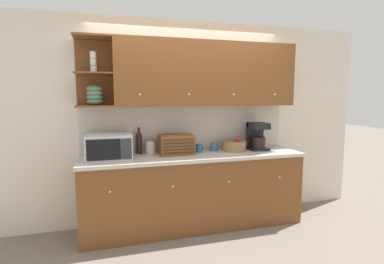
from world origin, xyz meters
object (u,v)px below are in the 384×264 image
at_px(storage_canister, 151,147).
at_px(coffee_maker, 257,136).
at_px(bread_box, 176,144).
at_px(mug_blue_second, 214,147).
at_px(microwave, 109,146).
at_px(fruit_basket, 234,146).
at_px(wine_bottle, 139,142).
at_px(mug, 199,148).

xyz_separation_m(storage_canister, coffee_maker, (1.42, -0.11, 0.10)).
xyz_separation_m(bread_box, mug_blue_second, (0.53, 0.08, -0.07)).
xyz_separation_m(microwave, bread_box, (0.81, 0.04, -0.02)).
bearing_deg(mug_blue_second, bread_box, -171.73).
relative_size(mug_blue_second, coffee_maker, 0.29).
relative_size(microwave, fruit_basket, 1.61).
distance_m(bread_box, mug_blue_second, 0.54).
xyz_separation_m(wine_bottle, mug_blue_second, (0.97, -0.08, -0.10)).
height_order(microwave, mug_blue_second, microwave).
xyz_separation_m(wine_bottle, fruit_basket, (1.23, -0.13, -0.08)).
bearing_deg(microwave, fruit_basket, 2.41).
height_order(mug, fruit_basket, fruit_basket).
distance_m(wine_bottle, coffee_maker, 1.57).
bearing_deg(mug, mug_blue_second, 2.16).
relative_size(mug, fruit_basket, 0.30).
bearing_deg(fruit_basket, wine_bottle, 173.82).
xyz_separation_m(microwave, wine_bottle, (0.37, 0.20, 0.00)).
xyz_separation_m(bread_box, mug, (0.32, 0.07, -0.07)).
relative_size(microwave, storage_canister, 3.03).
bearing_deg(storage_canister, fruit_basket, -5.24).
relative_size(bread_box, mug_blue_second, 3.96).
bearing_deg(storage_canister, mug, -5.15).
relative_size(wine_bottle, coffee_maker, 0.91).
height_order(microwave, mug, microwave).
height_order(wine_bottle, coffee_maker, coffee_maker).
bearing_deg(mug, wine_bottle, 173.30).
bearing_deg(coffee_maker, storage_canister, 175.55).
distance_m(wine_bottle, bread_box, 0.47).
relative_size(fruit_basket, coffee_maker, 0.88).
bearing_deg(mug, coffee_maker, -3.90).
bearing_deg(mug_blue_second, fruit_basket, -11.23).
xyz_separation_m(microwave, coffee_maker, (1.92, 0.06, 0.04)).
xyz_separation_m(wine_bottle, bread_box, (0.44, -0.16, -0.03)).
xyz_separation_m(bread_box, coffee_maker, (1.12, 0.01, 0.06)).
xyz_separation_m(microwave, mug, (1.12, 0.11, -0.10)).
height_order(mug, coffee_maker, coffee_maker).
height_order(wine_bottle, mug_blue_second, wine_bottle).
xyz_separation_m(mug, coffee_maker, (0.80, -0.05, 0.13)).
height_order(bread_box, mug_blue_second, bread_box).
bearing_deg(microwave, bread_box, 3.05).
bearing_deg(fruit_basket, bread_box, -178.24).
bearing_deg(wine_bottle, mug, -6.70).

